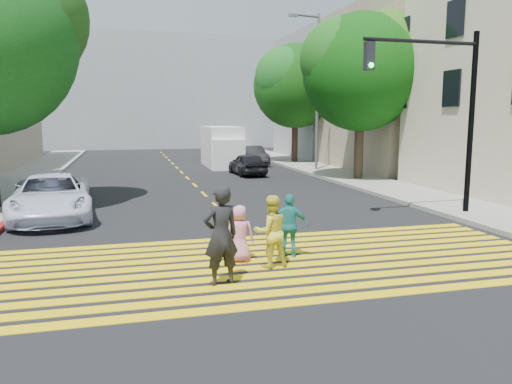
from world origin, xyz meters
name	(u,v)px	position (x,y,z in m)	size (l,w,h in m)	color
ground	(293,280)	(0.00, 0.00, 0.00)	(120.00, 120.00, 0.00)	black
sidewalk_left	(34,173)	(-8.50, 22.00, 0.07)	(3.00, 40.00, 0.15)	gray
sidewalk_right	(353,178)	(8.50, 15.00, 0.07)	(3.00, 60.00, 0.15)	gray
crosswalk	(275,263)	(0.00, 1.28, 0.01)	(13.40, 5.30, 0.01)	yellow
lane_line	(179,170)	(0.00, 22.50, 0.01)	(0.12, 34.40, 0.01)	yellow
building_right_tan	(422,90)	(15.00, 19.00, 5.00)	(10.00, 10.00, 10.00)	tan
building_right_grey	(348,97)	(15.00, 30.00, 5.00)	(10.00, 10.00, 10.00)	gray
backdrop_block	(154,93)	(0.00, 48.00, 6.00)	(30.00, 8.00, 12.00)	gray
tree_right_near	(363,66)	(8.66, 14.57, 5.91)	(7.79, 7.48, 8.74)	#433321
tree_right_far	(296,82)	(8.67, 25.00, 5.83)	(7.54, 7.41, 8.64)	#3D2219
pedestrian_man	(221,235)	(-1.46, 0.13, 1.00)	(0.73, 0.48, 2.00)	black
pedestrian_woman	(271,231)	(-0.18, 1.01, 0.81)	(0.79, 0.61, 1.62)	yellow
pedestrian_child	(240,234)	(-0.75, 1.60, 0.66)	(0.65, 0.42, 1.33)	pink
pedestrian_extra	(290,226)	(0.48, 1.65, 0.77)	(0.90, 0.37, 1.53)	teal
white_sedan	(51,197)	(-5.65, 7.91, 0.73)	(2.44, 5.29, 1.47)	white
dark_car_near	(247,164)	(3.55, 18.60, 0.64)	(1.52, 3.78, 1.29)	black
silver_car	(216,152)	(3.51, 28.94, 0.62)	(1.74, 4.29, 1.24)	gray
dark_car_parked	(253,156)	(5.36, 24.43, 0.66)	(1.40, 4.03, 1.33)	black
white_van	(222,148)	(3.08, 23.85, 1.28)	(2.27, 5.76, 2.69)	white
traffic_signal	(444,98)	(6.79, 4.98, 3.93)	(4.14, 0.42, 6.07)	black
street_lamp	(315,83)	(7.89, 19.28, 5.38)	(2.11, 0.66, 9.37)	gray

